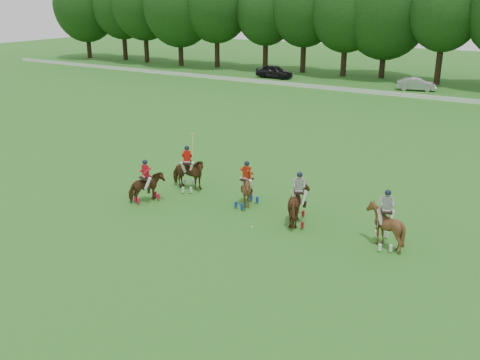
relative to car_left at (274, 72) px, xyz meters
The scene contains 11 objects.
ground 46.29m from the car_left, 66.68° to the right, with size 180.00×180.00×0.00m, color #286C1E.
tree_line 20.77m from the car_left, 16.62° to the left, with size 117.98×14.32×14.75m.
boundary_rail 18.87m from the car_left, 13.80° to the right, with size 120.00×0.10×0.44m, color white.
car_left is the anchor object (origin of this frame).
car_mid 17.30m from the car_left, ahead, with size 1.42×4.07×1.34m, color #ADADB3.
polo_red_a 42.47m from the car_left, 71.03° to the right, with size 1.49×1.96×2.22m.
polo_red_b 40.37m from the car_left, 68.90° to the right, with size 2.27×2.18×2.99m.
polo_red_c 42.30m from the car_left, 64.16° to the right, with size 1.54×1.68×2.34m.
polo_stripe_a 44.23m from the car_left, 60.90° to the right, with size 1.73×2.33×2.48m.
polo_stripe_b 46.52m from the car_left, 56.69° to the right, with size 1.99×2.08×2.48m.
polo_ball 44.90m from the car_left, 63.60° to the right, with size 0.09×0.09×0.09m, color white.
Camera 1 is at (12.55, -16.80, 10.02)m, focal length 40.00 mm.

